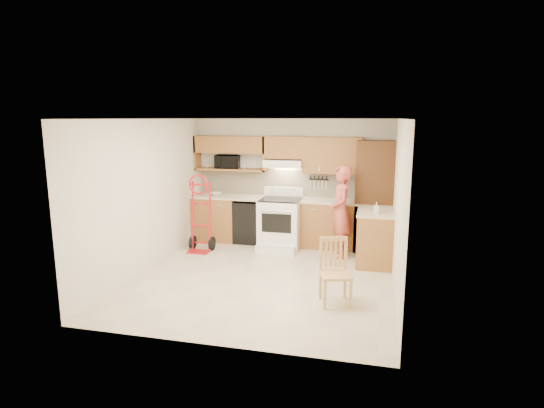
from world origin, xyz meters
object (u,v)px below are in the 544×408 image
(microwave, at_px, (228,162))
(range, at_px, (280,219))
(person, at_px, (341,212))
(dining_chair, at_px, (336,272))
(hand_truck, at_px, (199,217))

(microwave, distance_m, range, 1.67)
(person, height_order, dining_chair, person)
(microwave, distance_m, hand_truck, 1.41)
(dining_chair, bearing_deg, microwave, 114.41)
(person, relative_size, dining_chair, 1.88)
(range, xyz_separation_m, person, (1.19, -0.25, 0.26))
(range, distance_m, dining_chair, 2.72)
(dining_chair, bearing_deg, person, 76.39)
(dining_chair, bearing_deg, hand_truck, 129.12)
(microwave, relative_size, person, 0.29)
(hand_truck, bearing_deg, range, 18.96)
(microwave, xyz_separation_m, hand_truck, (-0.23, -1.01, -0.96))
(range, relative_size, person, 0.69)
(microwave, height_order, hand_truck, microwave)
(microwave, relative_size, hand_truck, 0.37)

